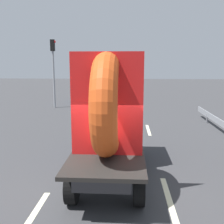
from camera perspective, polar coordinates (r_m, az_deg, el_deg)
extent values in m
plane|color=#38383A|center=(7.91, -1.13, -16.37)|extent=(120.00, 120.00, 0.00)
cylinder|color=black|center=(10.25, -4.55, -7.30)|extent=(0.28, 0.93, 0.93)
cylinder|color=black|center=(10.15, 5.07, -7.47)|extent=(0.28, 0.93, 0.93)
cylinder|color=black|center=(7.14, -8.51, -15.42)|extent=(0.28, 0.93, 0.93)
cylinder|color=black|center=(7.00, 5.78, -15.89)|extent=(0.28, 0.93, 0.93)
cube|color=black|center=(8.44, -0.43, -7.93)|extent=(1.30, 5.43, 0.25)
cube|color=navy|center=(9.86, 0.25, -0.47)|extent=(2.00, 2.08, 1.35)
cube|color=black|center=(9.76, 0.23, 1.19)|extent=(2.02, 1.98, 0.44)
cube|color=black|center=(7.40, -1.00, -9.14)|extent=(2.00, 3.35, 0.10)
cube|color=black|center=(8.80, -0.17, -1.94)|extent=(1.80, 0.08, 1.10)
torus|color=#D84C19|center=(6.91, -1.14, 1.56)|extent=(0.65, 2.72, 2.72)
cube|color=red|center=(6.91, -1.14, 1.56)|extent=(1.90, 0.03, 2.72)
cylinder|color=black|center=(26.90, -6.52, 3.25)|extent=(0.23, 0.65, 0.65)
cylinder|color=black|center=(26.66, -3.14, 3.24)|extent=(0.23, 0.65, 0.65)
cylinder|color=black|center=(24.21, -7.66, 2.46)|extent=(0.23, 0.65, 0.65)
cylinder|color=black|center=(23.96, -3.90, 2.45)|extent=(0.23, 0.65, 0.65)
cube|color=#194C99|center=(25.38, -5.30, 3.50)|extent=(1.84, 4.30, 0.56)
cube|color=black|center=(25.23, -5.36, 4.68)|extent=(1.66, 2.41, 0.51)
cylinder|color=gray|center=(22.36, -12.39, 6.77)|extent=(0.16, 0.16, 4.60)
cube|color=black|center=(22.37, -12.67, 13.82)|extent=(0.30, 0.36, 0.90)
sphere|color=red|center=(22.35, -12.26, 14.56)|extent=(0.20, 0.20, 0.20)
cylinder|color=slate|center=(17.22, 19.74, -1.36)|extent=(0.10, 0.10, 0.55)
cube|color=beige|center=(7.04, -16.50, -20.37)|extent=(0.16, 2.18, 0.01)
cube|color=beige|center=(14.30, -5.53, -4.18)|extent=(0.16, 2.76, 0.01)
cube|color=beige|center=(7.47, 12.29, -18.28)|extent=(0.16, 2.87, 0.01)
cube|color=beige|center=(14.71, 7.81, -3.82)|extent=(0.16, 2.37, 0.01)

